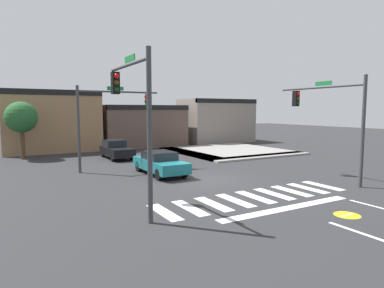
{
  "coord_description": "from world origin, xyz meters",
  "views": [
    {
      "loc": [
        -9.96,
        -16.06,
        3.97
      ],
      "look_at": [
        -0.13,
        1.09,
        1.96
      ],
      "focal_mm": 31.3,
      "sensor_mm": 36.0,
      "label": 1
    }
  ],
  "objects_px": {
    "traffic_signal_southeast": "(330,110)",
    "car_teal": "(160,163)",
    "traffic_signal_northwest": "(111,111)",
    "roadside_tree": "(21,118)",
    "car_black": "(116,149)",
    "traffic_signal_southwest": "(133,104)"
  },
  "relations": [
    {
      "from": "traffic_signal_northwest",
      "to": "roadside_tree",
      "type": "distance_m",
      "value": 9.68
    },
    {
      "from": "traffic_signal_southeast",
      "to": "car_teal",
      "type": "relative_size",
      "value": 1.23
    },
    {
      "from": "traffic_signal_southwest",
      "to": "traffic_signal_northwest",
      "type": "xyz_separation_m",
      "value": [
        1.92,
        9.47,
        -0.31
      ]
    },
    {
      "from": "car_black",
      "to": "roadside_tree",
      "type": "bearing_deg",
      "value": -116.08
    },
    {
      "from": "traffic_signal_southwest",
      "to": "traffic_signal_southeast",
      "type": "relative_size",
      "value": 1.06
    },
    {
      "from": "traffic_signal_southwest",
      "to": "car_black",
      "type": "bearing_deg",
      "value": -14.38
    },
    {
      "from": "traffic_signal_southwest",
      "to": "car_black",
      "type": "height_order",
      "value": "traffic_signal_southwest"
    },
    {
      "from": "traffic_signal_northwest",
      "to": "roadside_tree",
      "type": "xyz_separation_m",
      "value": [
        -4.89,
        8.34,
        -0.53
      ]
    },
    {
      "from": "car_teal",
      "to": "traffic_signal_southeast",
      "type": "bearing_deg",
      "value": 50.13
    },
    {
      "from": "car_teal",
      "to": "traffic_signal_southwest",
      "type": "bearing_deg",
      "value": -31.81
    },
    {
      "from": "traffic_signal_southwest",
      "to": "car_black",
      "type": "distance_m",
      "value": 15.4
    },
    {
      "from": "roadside_tree",
      "to": "traffic_signal_southeast",
      "type": "bearing_deg",
      "value": -50.58
    },
    {
      "from": "traffic_signal_southeast",
      "to": "roadside_tree",
      "type": "distance_m",
      "value": 22.84
    },
    {
      "from": "car_black",
      "to": "roadside_tree",
      "type": "xyz_separation_m",
      "value": [
        -6.7,
        3.28,
        2.62
      ]
    },
    {
      "from": "traffic_signal_southwest",
      "to": "traffic_signal_southeast",
      "type": "height_order",
      "value": "traffic_signal_southwest"
    },
    {
      "from": "traffic_signal_northwest",
      "to": "car_teal",
      "type": "relative_size",
      "value": 1.18
    },
    {
      "from": "traffic_signal_southeast",
      "to": "traffic_signal_northwest",
      "type": "bearing_deg",
      "value": 45.94
    },
    {
      "from": "traffic_signal_southwest",
      "to": "car_teal",
      "type": "distance_m",
      "value": 8.35
    },
    {
      "from": "car_black",
      "to": "roadside_tree",
      "type": "distance_m",
      "value": 7.9
    },
    {
      "from": "traffic_signal_southwest",
      "to": "roadside_tree",
      "type": "bearing_deg",
      "value": 9.47
    },
    {
      "from": "car_teal",
      "to": "car_black",
      "type": "height_order",
      "value": "car_black"
    },
    {
      "from": "traffic_signal_southeast",
      "to": "traffic_signal_northwest",
      "type": "xyz_separation_m",
      "value": [
        -9.61,
        9.29,
        -0.09
      ]
    }
  ]
}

